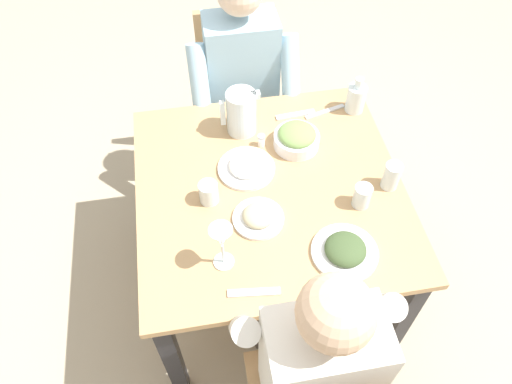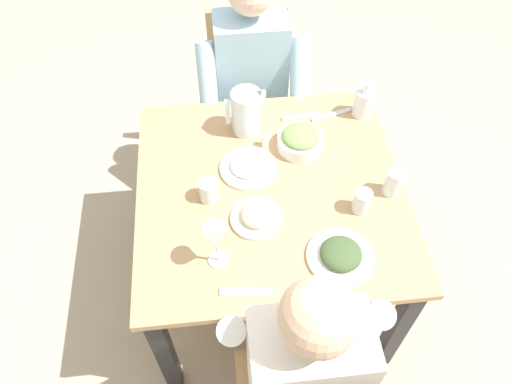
% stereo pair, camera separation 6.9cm
% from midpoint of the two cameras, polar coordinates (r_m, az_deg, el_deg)
% --- Properties ---
extents(ground_plane, '(8.00, 8.00, 0.00)m').
position_cam_midpoint_polar(ground_plane, '(2.43, 0.43, -9.81)').
color(ground_plane, tan).
extents(dining_table, '(1.00, 1.00, 0.70)m').
position_cam_midpoint_polar(dining_table, '(1.92, 0.54, -1.33)').
color(dining_table, tan).
rests_on(dining_table, ground_plane).
extents(chair_near, '(0.40, 0.40, 0.89)m').
position_cam_midpoint_polar(chair_near, '(2.54, -2.82, 11.87)').
color(chair_near, tan).
rests_on(chair_near, ground_plane).
extents(diner_near, '(0.48, 0.53, 1.19)m').
position_cam_midpoint_polar(diner_near, '(2.29, -2.23, 11.43)').
color(diner_near, '#9EC6E0').
rests_on(diner_near, ground_plane).
extents(diner_far, '(0.48, 0.53, 1.19)m').
position_cam_midpoint_polar(diner_far, '(1.59, 4.96, -17.27)').
color(diner_far, silver).
rests_on(diner_far, ground_plane).
extents(water_pitcher, '(0.16, 0.12, 0.19)m').
position_cam_midpoint_polar(water_pitcher, '(1.98, -2.75, 9.20)').
color(water_pitcher, silver).
rests_on(water_pitcher, dining_table).
extents(salad_bowl, '(0.18, 0.18, 0.09)m').
position_cam_midpoint_polar(salad_bowl, '(1.96, 3.73, 6.27)').
color(salad_bowl, white).
rests_on(salad_bowl, dining_table).
extents(plate_yoghurt, '(0.22, 0.22, 0.05)m').
position_cam_midpoint_polar(plate_yoghurt, '(1.89, -2.18, 2.95)').
color(plate_yoghurt, white).
rests_on(plate_yoghurt, dining_table).
extents(plate_beans, '(0.18, 0.18, 0.05)m').
position_cam_midpoint_polar(plate_beans, '(1.74, -0.87, -2.91)').
color(plate_beans, white).
rests_on(plate_beans, dining_table).
extents(plate_dolmas, '(0.23, 0.23, 0.06)m').
position_cam_midpoint_polar(plate_dolmas, '(1.68, 9.14, -6.73)').
color(plate_dolmas, white).
rests_on(plate_dolmas, dining_table).
extents(water_glass_by_pitcher, '(0.06, 0.06, 0.11)m').
position_cam_midpoint_polar(water_glass_by_pitcher, '(1.86, 14.44, 1.80)').
color(water_glass_by_pitcher, silver).
rests_on(water_glass_by_pitcher, dining_table).
extents(water_glass_near_right, '(0.06, 0.06, 0.09)m').
position_cam_midpoint_polar(water_glass_near_right, '(1.79, 11.13, -0.49)').
color(water_glass_near_right, silver).
rests_on(water_glass_near_right, dining_table).
extents(water_glass_far_right, '(0.07, 0.07, 0.09)m').
position_cam_midpoint_polar(water_glass_far_right, '(1.78, -6.62, -0.09)').
color(water_glass_far_right, silver).
rests_on(water_glass_far_right, dining_table).
extents(wine_glass, '(0.08, 0.08, 0.20)m').
position_cam_midpoint_polar(wine_glass, '(1.55, -5.31, -5.52)').
color(wine_glass, silver).
rests_on(wine_glass, dining_table).
extents(oil_carafe, '(0.08, 0.08, 0.16)m').
position_cam_midpoint_polar(oil_carafe, '(2.13, 10.57, 10.52)').
color(oil_carafe, silver).
rests_on(oil_carafe, dining_table).
extents(salt_shaker, '(0.03, 0.03, 0.05)m').
position_cam_midpoint_polar(salt_shaker, '(1.96, -0.38, 5.99)').
color(salt_shaker, white).
rests_on(salt_shaker, dining_table).
extents(fork_near, '(0.17, 0.04, 0.01)m').
position_cam_midpoint_polar(fork_near, '(2.11, 3.66, 8.92)').
color(fork_near, silver).
rests_on(fork_near, dining_table).
extents(knife_near, '(0.18, 0.07, 0.01)m').
position_cam_midpoint_polar(knife_near, '(2.13, 7.06, 9.22)').
color(knife_near, silver).
rests_on(knife_near, dining_table).
extents(fork_far, '(0.17, 0.05, 0.01)m').
position_cam_midpoint_polar(fork_far, '(1.60, -1.49, -11.60)').
color(fork_far, silver).
rests_on(fork_far, dining_table).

